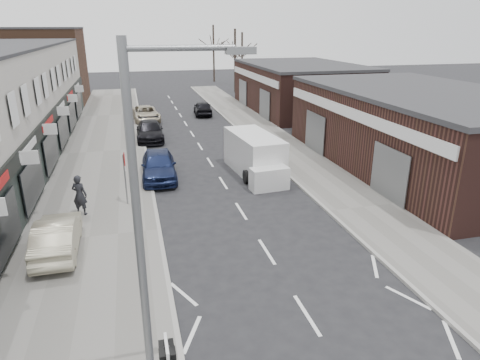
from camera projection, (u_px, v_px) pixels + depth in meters
pavement_left at (104, 152)px, 29.61m from camera, size 5.50×64.00×0.12m
pavement_right at (275, 141)px, 32.52m from camera, size 3.50×64.00×0.12m
brick_block_far at (46, 67)px, 47.67m from camera, size 8.00×10.00×8.00m
right_unit_near at (423, 131)px, 26.06m from camera, size 10.00×18.00×4.50m
right_unit_far at (300, 88)px, 44.29m from camera, size 10.00×16.00×4.50m
tree_far_a at (235, 92)px, 57.00m from camera, size 3.60×3.60×8.00m
tree_far_b at (242, 86)px, 63.05m from camera, size 3.60×3.60×7.50m
tree_far_c at (214, 82)px, 67.82m from camera, size 3.60×3.60×8.50m
street_lamp at (149, 237)px, 7.80m from camera, size 2.23×0.22×8.00m
warning_sign at (125, 163)px, 20.14m from camera, size 0.12×0.80×2.70m
white_van at (255, 156)px, 25.09m from camera, size 2.56×6.15×2.33m
sedan_on_pavement at (57, 236)px, 16.13m from camera, size 1.53×4.20×1.37m
pedestrian at (80, 195)px, 19.32m from camera, size 0.81×0.69×1.89m
parked_car_left_a at (159, 165)px, 24.33m from camera, size 2.10×4.82×1.62m
parked_car_left_b at (150, 131)px, 32.73m from camera, size 2.11×4.95×1.42m
parked_car_left_c at (146, 114)px, 39.34m from camera, size 2.70×5.07×1.36m
parked_car_right_a at (261, 148)px, 28.32m from camera, size 1.46×4.05×1.33m
parked_car_right_b at (203, 108)px, 42.04m from camera, size 1.99×4.22×1.39m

